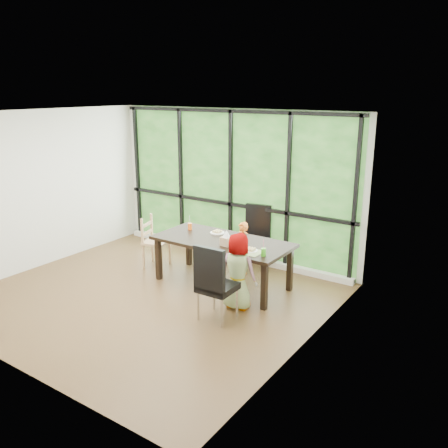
% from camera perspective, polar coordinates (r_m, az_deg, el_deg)
% --- Properties ---
extents(ground, '(5.00, 5.00, 0.00)m').
position_cam_1_polar(ground, '(7.29, -8.89, -8.68)').
color(ground, black).
rests_on(ground, ground).
extents(back_wall, '(5.00, 0.00, 5.00)m').
position_cam_1_polar(back_wall, '(8.56, 1.01, 4.79)').
color(back_wall, silver).
rests_on(back_wall, ground).
extents(foliage_backdrop, '(4.80, 0.02, 2.65)m').
position_cam_1_polar(foliage_backdrop, '(8.55, 0.93, 4.77)').
color(foliage_backdrop, '#1F4719').
rests_on(foliage_backdrop, back_wall).
extents(window_mullions, '(4.80, 0.06, 2.65)m').
position_cam_1_polar(window_mullions, '(8.51, 0.78, 4.73)').
color(window_mullions, black).
rests_on(window_mullions, back_wall).
extents(window_sill, '(4.80, 0.12, 0.10)m').
position_cam_1_polar(window_sill, '(8.83, 0.61, -3.61)').
color(window_sill, silver).
rests_on(window_sill, ground).
extents(dining_table, '(2.24, 1.14, 0.75)m').
position_cam_1_polar(dining_table, '(7.49, -0.20, -4.67)').
color(dining_table, black).
rests_on(dining_table, ground).
extents(chair_window_leather, '(0.55, 0.55, 1.08)m').
position_cam_1_polar(chair_window_leather, '(8.21, 3.73, -1.59)').
color(chair_window_leather, black).
rests_on(chair_window_leather, ground).
extents(chair_interior_leather, '(0.47, 0.47, 1.08)m').
position_cam_1_polar(chair_interior_leather, '(6.35, -0.78, -7.00)').
color(chair_interior_leather, black).
rests_on(chair_interior_leather, ground).
extents(chair_end_beech, '(0.50, 0.51, 0.90)m').
position_cam_1_polar(chair_end_beech, '(8.32, -8.19, -2.14)').
color(chair_end_beech, tan).
rests_on(chair_end_beech, ground).
extents(child_toddler, '(0.38, 0.32, 0.90)m').
position_cam_1_polar(child_toddler, '(7.93, 2.24, -2.90)').
color(child_toddler, orange).
rests_on(child_toddler, ground).
extents(child_older, '(0.58, 0.41, 1.11)m').
position_cam_1_polar(child_older, '(6.65, 1.66, -5.73)').
color(child_older, slate).
rests_on(child_older, ground).
extents(placemat, '(0.43, 0.32, 0.01)m').
position_cam_1_polar(placemat, '(6.86, 2.88, -3.32)').
color(placemat, tan).
rests_on(placemat, dining_table).
extents(plate_far, '(0.23, 0.23, 0.01)m').
position_cam_1_polar(plate_far, '(7.70, -0.81, -1.07)').
color(plate_far, white).
rests_on(plate_far, dining_table).
extents(plate_near, '(0.22, 0.22, 0.01)m').
position_cam_1_polar(plate_near, '(6.87, 3.20, -3.24)').
color(plate_near, white).
rests_on(plate_near, dining_table).
extents(orange_cup, '(0.07, 0.07, 0.11)m').
position_cam_1_polar(orange_cup, '(7.90, -4.15, -0.29)').
color(orange_cup, orange).
rests_on(orange_cup, dining_table).
extents(green_cup, '(0.07, 0.07, 0.11)m').
position_cam_1_polar(green_cup, '(6.68, 4.80, -3.41)').
color(green_cup, green).
rests_on(green_cup, dining_table).
extents(tissue_box, '(0.15, 0.15, 0.13)m').
position_cam_1_polar(tissue_box, '(7.10, 0.30, -2.09)').
color(tissue_box, tan).
rests_on(tissue_box, dining_table).
extents(crepe_rolls_far, '(0.15, 0.12, 0.04)m').
position_cam_1_polar(crepe_rolls_far, '(7.69, -0.81, -0.89)').
color(crepe_rolls_far, tan).
rests_on(crepe_rolls_far, plate_far).
extents(crepe_rolls_near, '(0.15, 0.12, 0.04)m').
position_cam_1_polar(crepe_rolls_near, '(6.86, 3.20, -3.05)').
color(crepe_rolls_near, tan).
rests_on(crepe_rolls_near, plate_near).
extents(straw_white, '(0.01, 0.04, 0.20)m').
position_cam_1_polar(straw_white, '(7.88, -4.16, 0.38)').
color(straw_white, white).
rests_on(straw_white, orange_cup).
extents(straw_pink, '(0.01, 0.04, 0.20)m').
position_cam_1_polar(straw_pink, '(6.65, 4.82, -2.62)').
color(straw_pink, pink).
rests_on(straw_pink, green_cup).
extents(tissue, '(0.12, 0.12, 0.11)m').
position_cam_1_polar(tissue, '(7.06, 0.30, -1.16)').
color(tissue, white).
rests_on(tissue, tissue_box).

